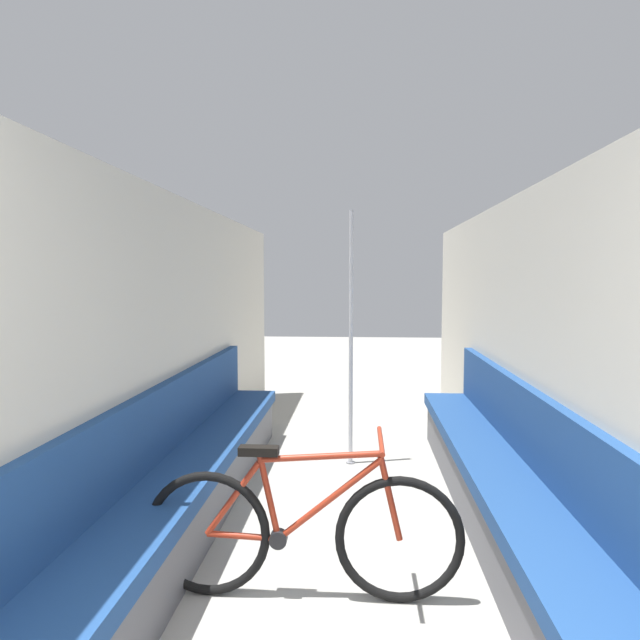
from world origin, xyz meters
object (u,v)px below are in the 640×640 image
object	(u,v)px
grab_pole_near	(351,342)
bench_seat_row_left	(176,493)
bench_seat_row_right	(514,503)
bicycle	(302,532)

from	to	relation	value
grab_pole_near	bench_seat_row_left	bearing A→B (deg)	-123.37
grab_pole_near	bench_seat_row_right	bearing A→B (deg)	-58.10
grab_pole_near	bicycle	bearing A→B (deg)	-95.64
bench_seat_row_right	grab_pole_near	world-z (taller)	grab_pole_near
bench_seat_row_left	bicycle	world-z (taller)	bench_seat_row_left
bicycle	grab_pole_near	bearing A→B (deg)	90.72
bench_seat_row_left	grab_pole_near	bearing A→B (deg)	56.63
bench_seat_row_right	grab_pole_near	xyz separation A→B (m)	(-0.98, 1.58, 0.76)
bicycle	grab_pole_near	world-z (taller)	grab_pole_near
bench_seat_row_left	bicycle	size ratio (longest dim) A/B	2.94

